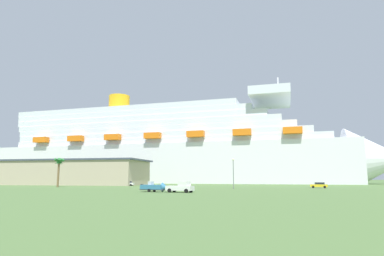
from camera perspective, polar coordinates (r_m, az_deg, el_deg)
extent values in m
plane|color=#4C6B38|center=(119.92, 0.65, -9.99)|extent=(600.00, 600.00, 0.00)
cube|color=white|center=(172.83, -4.81, -6.32)|extent=(185.36, 39.07, 19.27)
cone|color=white|center=(165.70, 29.43, -4.82)|extent=(26.91, 29.63, 28.63)
cylinder|color=white|center=(223.10, -27.61, -5.87)|extent=(33.04, 33.04, 19.27)
cube|color=white|center=(173.61, -4.76, -2.66)|extent=(163.17, 35.65, 2.90)
cube|color=white|center=(175.27, -5.88, -1.74)|extent=(154.94, 34.65, 2.90)
cube|color=white|center=(177.05, -6.97, -0.85)|extent=(148.93, 33.56, 2.90)
cube|color=white|center=(178.93, -8.04, 0.03)|extent=(143.48, 33.10, 2.90)
cube|color=white|center=(180.91, -9.08, 0.89)|extent=(138.56, 32.18, 2.90)
cube|color=white|center=(182.99, -10.10, 1.73)|extent=(132.00, 31.13, 2.90)
cube|color=white|center=(185.16, -11.11, 2.55)|extent=(125.36, 30.55, 2.90)
cube|color=white|center=(165.88, 13.54, 5.13)|extent=(19.79, 35.69, 4.00)
cylinder|color=yellow|center=(188.90, -12.55, 4.17)|extent=(11.90, 11.90, 8.72)
cylinder|color=silver|center=(166.75, 14.76, 6.53)|extent=(0.80, 0.80, 12.00)
cube|color=orange|center=(193.14, -24.79, -1.89)|extent=(8.12, 3.51, 2.80)
cube|color=orange|center=(179.81, -19.60, -1.74)|extent=(8.12, 3.51, 2.80)
cube|color=orange|center=(168.17, -13.65, -1.56)|extent=(8.12, 3.51, 2.80)
cube|color=orange|center=(158.61, -6.89, -1.33)|extent=(8.12, 3.51, 2.80)
cube|color=orange|center=(151.51, 0.61, -1.06)|extent=(8.12, 3.51, 2.80)
cube|color=orange|center=(147.23, 8.69, -0.74)|extent=(8.12, 3.51, 2.80)
cube|color=orange|center=(146.03, 17.08, -0.40)|extent=(8.12, 3.51, 2.80)
cube|color=#B7A88C|center=(141.06, -20.40, -7.37)|extent=(59.77, 23.88, 9.20)
cube|color=#3F4759|center=(141.20, -20.30, -5.38)|extent=(62.16, 24.84, 0.60)
cube|color=white|center=(66.46, -2.14, -10.42)|extent=(5.89, 3.12, 0.90)
cube|color=white|center=(65.97, -1.35, -9.66)|extent=(2.35, 2.22, 0.90)
cube|color=#26333F|center=(65.66, -0.83, -9.74)|extent=(0.45, 1.66, 0.63)
cylinder|color=black|center=(66.47, -0.21, -10.82)|extent=(0.84, 0.44, 0.80)
cylinder|color=black|center=(64.68, -1.01, -10.88)|extent=(0.84, 0.44, 0.80)
cylinder|color=black|center=(68.21, -3.09, -10.75)|extent=(0.84, 0.44, 0.80)
cylinder|color=black|center=(66.47, -3.95, -10.80)|extent=(0.84, 0.44, 0.80)
cube|color=#595960|center=(69.69, -6.84, -10.59)|extent=(5.86, 2.94, 0.16)
cube|color=#595960|center=(67.96, -4.45, -10.68)|extent=(1.82, 0.50, 0.10)
cylinder|color=black|center=(70.68, -6.57, -10.69)|extent=(0.67, 0.35, 0.64)
cylinder|color=black|center=(68.99, -7.48, -10.73)|extent=(0.67, 0.35, 0.64)
cube|color=teal|center=(69.67, -6.83, -10.16)|extent=(5.41, 3.03, 0.90)
cone|color=teal|center=(68.12, -4.71, -10.23)|extent=(1.55, 2.02, 1.81)
cube|color=silver|center=(69.93, -7.18, -9.49)|extent=(0.99, 1.14, 0.70)
cube|color=black|center=(71.19, -8.72, -10.08)|extent=(0.46, 0.56, 1.10)
cylinder|color=brown|center=(109.63, -22.24, -7.51)|extent=(0.60, 0.60, 7.62)
cone|color=#287233|center=(109.44, -21.98, -5.47)|extent=(1.24, 3.03, 2.08)
cone|color=#287233|center=(109.82, -21.92, -5.48)|extent=(2.47, 2.27, 2.55)
cone|color=#287233|center=(110.06, -22.01, -5.48)|extent=(3.05, 0.82, 1.78)
cone|color=#287233|center=(110.11, -22.18, -5.47)|extent=(2.33, 2.70, 2.23)
cone|color=#287233|center=(110.01, -22.27, -5.46)|extent=(1.14, 2.95, 2.24)
cone|color=#287233|center=(109.65, -22.33, -5.45)|extent=(2.57, 2.44, 2.30)
cone|color=#287233|center=(109.40, -22.24, -5.45)|extent=(2.97, 0.79, 2.06)
cone|color=#287233|center=(109.34, -22.08, -5.46)|extent=(2.54, 2.73, 1.75)
sphere|color=#287233|center=(109.72, -22.13, -5.52)|extent=(1.10, 1.10, 1.10)
cylinder|color=slate|center=(86.15, 7.22, -8.06)|extent=(0.20, 0.20, 7.32)
sphere|color=#F9F2CC|center=(86.27, 7.17, -5.46)|extent=(0.56, 0.56, 0.56)
cube|color=yellow|center=(99.46, 21.21, -9.33)|extent=(4.79, 2.60, 0.70)
cube|color=#1E232D|center=(99.44, 21.32, -8.96)|extent=(2.78, 2.11, 0.55)
cylinder|color=black|center=(98.55, 20.32, -9.59)|extent=(0.69, 0.32, 0.66)
cylinder|color=black|center=(100.49, 20.37, -9.56)|extent=(0.69, 0.32, 0.66)
cylinder|color=black|center=(98.46, 22.09, -9.50)|extent=(0.69, 0.32, 0.66)
cylinder|color=black|center=(100.40, 22.11, -9.47)|extent=(0.69, 0.32, 0.66)
cube|color=white|center=(119.86, -11.22, -9.50)|extent=(5.03, 2.65, 0.70)
cube|color=#1E232D|center=(119.79, -11.10, -9.21)|extent=(2.93, 2.10, 0.55)
cylinder|color=black|center=(119.40, -12.08, -9.65)|extent=(0.69, 0.33, 0.66)
cylinder|color=black|center=(121.17, -11.84, -9.64)|extent=(0.69, 0.33, 0.66)
cylinder|color=black|center=(118.59, -10.59, -9.70)|extent=(0.69, 0.33, 0.66)
cylinder|color=black|center=(120.37, -10.38, -9.69)|extent=(0.69, 0.33, 0.66)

